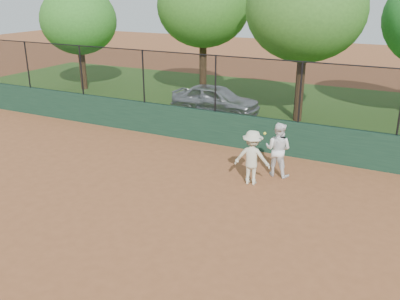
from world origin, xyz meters
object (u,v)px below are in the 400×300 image
at_px(tree_1, 203,6).
at_px(tree_2, 306,10).
at_px(player_main, 252,158).
at_px(tree_0, 78,20).
at_px(player_second, 278,149).
at_px(parked_car, 215,100).

bearing_deg(tree_1, tree_2, -17.49).
bearing_deg(player_main, tree_0, 148.60).
distance_m(player_second, player_main, 1.04).
bearing_deg(tree_0, parked_car, -9.94).
bearing_deg(tree_2, player_second, -80.71).
xyz_separation_m(parked_car, player_second, (4.53, -5.38, 0.15)).
bearing_deg(parked_car, tree_0, 79.95).
bearing_deg(player_second, tree_1, -46.64).
relative_size(player_second, player_main, 0.96).
bearing_deg(player_main, parked_car, 122.77).
height_order(player_second, tree_0, tree_0).
distance_m(parked_car, tree_1, 4.85).
relative_size(player_main, tree_2, 0.26).
xyz_separation_m(parked_car, tree_0, (-8.79, 1.54, 3.02)).
bearing_deg(tree_2, parked_car, -168.90).
height_order(player_main, tree_1, tree_1).
height_order(player_second, tree_1, tree_1).
bearing_deg(tree_0, player_second, -27.45).
bearing_deg(player_main, tree_2, 94.24).
distance_m(player_main, tree_2, 7.95).
xyz_separation_m(player_second, tree_1, (-6.33, 7.75, 3.67)).
distance_m(parked_car, player_second, 7.04).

